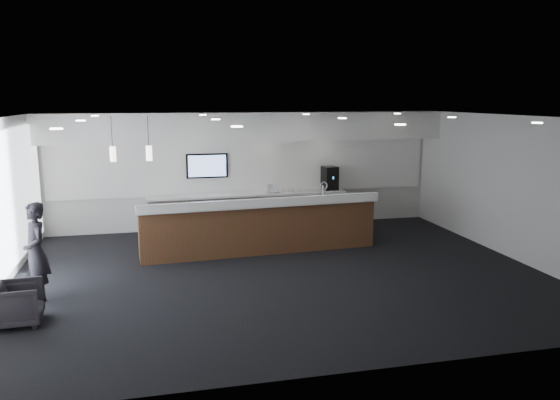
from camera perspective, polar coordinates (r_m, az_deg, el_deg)
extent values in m
plane|color=black|center=(10.70, 0.07, -7.61)|extent=(10.00, 10.00, 0.00)
cube|color=black|center=(10.17, 0.07, 8.66)|extent=(10.00, 8.00, 0.02)
cube|color=silver|center=(14.20, -3.63, 3.15)|extent=(10.00, 0.02, 3.00)
cube|color=silver|center=(12.45, 23.10, 1.23)|extent=(0.02, 8.00, 3.00)
cube|color=white|center=(13.66, -3.37, 7.69)|extent=(10.00, 0.90, 0.70)
cube|color=white|center=(14.16, -3.61, 3.53)|extent=(9.80, 0.06, 1.40)
cube|color=#979B9F|center=(14.03, -3.33, -1.30)|extent=(5.00, 0.60, 0.90)
cube|color=white|center=(13.94, -3.35, 0.61)|extent=(5.06, 0.66, 0.05)
cylinder|color=silver|center=(13.52, -11.48, -1.76)|extent=(0.60, 0.02, 0.02)
cylinder|color=silver|center=(13.58, -7.26, -1.57)|extent=(0.60, 0.02, 0.02)
cylinder|color=silver|center=(13.72, -3.11, -1.38)|extent=(0.60, 0.02, 0.02)
cylinder|color=silver|center=(13.92, 0.95, -1.19)|extent=(0.60, 0.02, 0.02)
cylinder|color=silver|center=(14.19, 4.87, -0.99)|extent=(0.60, 0.02, 0.02)
cube|color=black|center=(13.97, -7.63, 3.56)|extent=(1.05, 0.07, 0.62)
cube|color=blue|center=(13.93, -7.61, 3.54)|extent=(0.95, 0.01, 0.54)
cylinder|color=#F5DFBF|center=(10.75, -13.53, 4.46)|extent=(0.12, 0.12, 0.30)
cylinder|color=#F5DFBF|center=(10.77, -17.26, 4.30)|extent=(0.12, 0.12, 0.30)
cube|color=#493018|center=(12.03, -2.15, -2.95)|extent=(5.21, 1.05, 1.05)
cube|color=white|center=(11.91, -2.17, -0.35)|extent=(5.29, 1.14, 0.06)
cube|color=white|center=(11.51, -1.67, -0.28)|extent=(5.25, 0.46, 0.18)
cylinder|color=silver|center=(12.44, 4.49, 0.89)|extent=(0.04, 0.04, 0.28)
torus|color=silver|center=(12.36, 4.58, 1.48)|extent=(0.19, 0.04, 0.19)
cube|color=black|center=(14.47, 5.22, 2.30)|extent=(0.40, 0.44, 0.62)
cube|color=silver|center=(14.31, 5.47, 0.99)|extent=(0.22, 0.12, 0.02)
cube|color=white|center=(13.93, -1.08, 1.21)|extent=(0.17, 0.07, 0.23)
cube|color=white|center=(13.96, -0.36, 1.21)|extent=(0.17, 0.02, 0.22)
imported|color=black|center=(9.18, -25.78, -9.74)|extent=(0.75, 0.73, 0.65)
imported|color=black|center=(9.96, -24.15, -4.96)|extent=(0.62, 0.72, 1.67)
imported|color=white|center=(14.13, 1.99, 1.04)|extent=(0.09, 0.09, 0.08)
imported|color=white|center=(14.10, 1.44, 1.01)|extent=(0.12, 0.12, 0.08)
imported|color=white|center=(14.06, 0.89, 0.99)|extent=(0.11, 0.11, 0.08)
imported|color=white|center=(14.03, 0.34, 0.97)|extent=(0.11, 0.11, 0.08)
imported|color=white|center=(14.00, -0.22, 0.95)|extent=(0.12, 0.12, 0.08)
imported|color=white|center=(13.97, -0.78, 0.93)|extent=(0.10, 0.10, 0.08)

